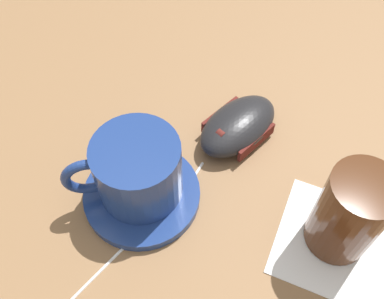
% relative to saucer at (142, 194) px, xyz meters
% --- Properties ---
extents(ground_plane, '(3.00, 3.00, 0.00)m').
position_rel_saucer_xyz_m(ground_plane, '(-0.08, 0.08, -0.01)').
color(ground_plane, olive).
extents(saucer, '(0.13, 0.13, 0.01)m').
position_rel_saucer_xyz_m(saucer, '(0.00, 0.00, 0.00)').
color(saucer, navy).
rests_on(saucer, ground).
extents(coffee_cup, '(0.09, 0.11, 0.07)m').
position_rel_saucer_xyz_m(coffee_cup, '(-0.00, -0.00, 0.04)').
color(coffee_cup, navy).
rests_on(coffee_cup, saucer).
extents(computer_mouse, '(0.12, 0.10, 0.04)m').
position_rel_saucer_xyz_m(computer_mouse, '(-0.12, 0.06, 0.01)').
color(computer_mouse, black).
rests_on(computer_mouse, ground).
extents(mouse_cable, '(0.33, 0.15, 0.00)m').
position_rel_saucer_xyz_m(mouse_cable, '(0.10, -0.01, -0.00)').
color(mouse_cable, white).
rests_on(mouse_cable, ground).
extents(napkin_under_glass, '(0.12, 0.12, 0.00)m').
position_rel_saucer_xyz_m(napkin_under_glass, '(-0.03, 0.20, -0.00)').
color(napkin_under_glass, white).
rests_on(napkin_under_glass, ground).
extents(drinking_glass, '(0.06, 0.06, 0.10)m').
position_rel_saucer_xyz_m(drinking_glass, '(-0.04, 0.20, 0.05)').
color(drinking_glass, '#4C2814').
rests_on(drinking_glass, napkin_under_glass).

